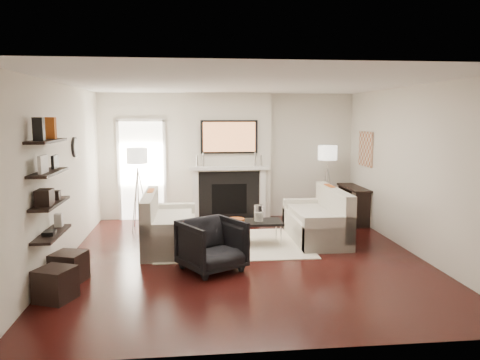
{
  "coord_description": "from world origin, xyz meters",
  "views": [
    {
      "loc": [
        -0.84,
        -7.11,
        2.21
      ],
      "look_at": [
        0.0,
        0.6,
        1.15
      ],
      "focal_mm": 35.0,
      "sensor_mm": 36.0,
      "label": 1
    }
  ],
  "objects": [
    {
      "name": "shelf_lower",
      "position": [
        -2.62,
        -1.0,
        1.1
      ],
      "size": [
        0.25,
        1.0,
        0.04
      ],
      "primitive_type": "cube",
      "color": "black",
      "rests_on": "wall_left"
    },
    {
      "name": "mantel_pilaster_r",
      "position": [
        0.72,
        2.71,
        0.55
      ],
      "size": [
        0.12,
        0.08,
        1.1
      ],
      "primitive_type": "cube",
      "color": "white",
      "rests_on": "floor"
    },
    {
      "name": "shelf_upper",
      "position": [
        -2.62,
        -1.0,
        1.5
      ],
      "size": [
        0.25,
        1.0,
        0.04
      ],
      "primitive_type": "cube",
      "color": "black",
      "rests_on": "wall_left"
    },
    {
      "name": "coffee_leg_sw",
      "position": [
        -0.32,
        0.91,
        0.19
      ],
      "size": [
        0.02,
        0.02,
        0.38
      ],
      "primitive_type": "cylinder",
      "color": "silver",
      "rests_on": "floor"
    },
    {
      "name": "lamp_left_shade",
      "position": [
        -1.85,
        2.11,
        1.45
      ],
      "size": [
        0.4,
        0.4,
        0.3
      ],
      "primitive_type": "cylinder",
      "color": "white",
      "rests_on": "lamp_left_post"
    },
    {
      "name": "loveseat_right_base",
      "position": [
        1.41,
        0.93,
        0.21
      ],
      "size": [
        0.85,
        1.8,
        0.42
      ],
      "primitive_type": "cube",
      "color": "beige",
      "rests_on": "floor"
    },
    {
      "name": "mantel_pilaster_l",
      "position": [
        -0.72,
        2.71,
        0.55
      ],
      "size": [
        0.12,
        0.08,
        1.1
      ],
      "primitive_type": "cube",
      "color": "white",
      "rests_on": "floor"
    },
    {
      "name": "decor_frame_b",
      "position": [
        -2.62,
        -0.69,
        1.61
      ],
      "size": [
        0.04,
        0.22,
        0.18
      ],
      "primitive_type": "cube",
      "color": "black",
      "rests_on": "shelf_upper"
    },
    {
      "name": "pillow_left_orange",
      "position": [
        -1.51,
        1.01,
        0.73
      ],
      "size": [
        0.1,
        0.42,
        0.42
      ],
      "primitive_type": "cube",
      "color": "#A94B14",
      "rests_on": "loveseat_left_cushion"
    },
    {
      "name": "ottoman_near",
      "position": [
        -2.47,
        -0.83,
        0.2
      ],
      "size": [
        0.5,
        0.5,
        0.4
      ],
      "primitive_type": "cube",
      "rotation": [
        0.0,
        0.0,
        -0.3
      ],
      "color": "black",
      "rests_on": "floor"
    },
    {
      "name": "decor_books",
      "position": [
        -2.62,
        -1.1,
        0.74
      ],
      "size": [
        0.14,
        0.2,
        0.05
      ],
      "primitive_type": "cube",
      "color": "black",
      "rests_on": "shelf_bottom"
    },
    {
      "name": "console_leg_s",
      "position": [
        2.57,
        2.77,
        0.35
      ],
      "size": [
        0.3,
        0.04,
        0.71
      ],
      "primitive_type": "cube",
      "color": "black",
      "rests_on": "floor"
    },
    {
      "name": "decor_box_tall",
      "position": [
        -2.62,
        -0.66,
        0.81
      ],
      "size": [
        0.1,
        0.1,
        0.18
      ],
      "primitive_type": "cube",
      "color": "white",
      "rests_on": "shelf_bottom"
    },
    {
      "name": "tv_screen",
      "position": [
        0.0,
        2.68,
        1.78
      ],
      "size": [
        1.1,
        0.0,
        0.62
      ],
      "primitive_type": "cube",
      "color": "#BF723F",
      "rests_on": "tv_body"
    },
    {
      "name": "pillow_right_orange",
      "position": [
        1.74,
        1.23,
        0.73
      ],
      "size": [
        0.1,
        0.42,
        0.42
      ],
      "primitive_type": "cube",
      "color": "#A94B14",
      "rests_on": "loveseat_right_cushion"
    },
    {
      "name": "candlestick_r_tall",
      "position": [
        0.55,
        2.7,
        1.3
      ],
      "size": [
        0.04,
        0.04,
        0.3
      ],
      "primitive_type": "cylinder",
      "color": "silver",
      "rests_on": "mantel_shelf"
    },
    {
      "name": "room_envelope",
      "position": [
        0.0,
        0.0,
        1.35
      ],
      "size": [
        6.0,
        6.0,
        6.0
      ],
      "color": "black",
      "rests_on": "ground"
    },
    {
      "name": "console_leg_n",
      "position": [
        2.57,
        1.67,
        0.35
      ],
      "size": [
        0.3,
        0.04,
        0.71
      ],
      "primitive_type": "cube",
      "color": "black",
      "rests_on": "floor"
    },
    {
      "name": "decor_magfile_a",
      "position": [
        -2.62,
        -1.29,
        2.06
      ],
      "size": [
        0.12,
        0.1,
        0.28
      ],
      "primitive_type": "cube",
      "color": "black",
      "rests_on": "shelf_top"
    },
    {
      "name": "loveseat_left_cushion",
      "position": [
        -1.13,
        0.71,
        0.47
      ],
      "size": [
        0.63,
        1.44,
        0.1
      ],
      "primitive_type": "cube",
      "color": "beige",
      "rests_on": "loveseat_left_base"
    },
    {
      "name": "rug",
      "position": [
        -0.11,
        0.76,
        0.01
      ],
      "size": [
        2.6,
        2.0,
        0.01
      ],
      "primitive_type": "cube",
      "color": "beige",
      "rests_on": "floor"
    },
    {
      "name": "lamp_right_post",
      "position": [
        2.05,
        2.43,
        0.6
      ],
      "size": [
        0.02,
        0.02,
        1.2
      ],
      "primitive_type": "cylinder",
      "color": "silver",
      "rests_on": "floor"
    },
    {
      "name": "coffee_leg_nw",
      "position": [
        -0.32,
        0.47,
        0.19
      ],
      "size": [
        0.02,
        0.02,
        0.38
      ],
      "primitive_type": "cylinder",
      "color": "silver",
      "rests_on": "floor"
    },
    {
      "name": "chimney_breast",
      "position": [
        0.0,
        2.88,
        1.35
      ],
      "size": [
        1.8,
        0.25,
        2.7
      ],
      "primitive_type": "cube",
      "color": "silver",
      "rests_on": "floor"
    },
    {
      "name": "copper_bowl",
      "position": [
        -0.07,
        0.69,
        0.45
      ],
      "size": [
        0.32,
        0.32,
        0.05
      ],
      "primitive_type": "cylinder",
      "color": "#C75C21",
      "rests_on": "coffee_table"
    },
    {
      "name": "loveseat_right_arm_s",
      "position": [
        1.41,
        1.74,
        0.3
      ],
      "size": [
        0.85,
        0.18,
        0.6
      ],
      "primitive_type": "cube",
      "color": "beige",
      "rests_on": "floor"
    },
    {
      "name": "mantel_shelf",
      "position": [
        0.0,
        2.69,
        1.12
      ],
      "size": [
        1.7,
        0.18,
        0.07
      ],
      "primitive_type": "cube",
      "color": "white",
      "rests_on": "chimney_breast"
    },
    {
      "name": "coffee_leg_ne",
      "position": [
        0.68,
        0.47,
        0.19
      ],
      "size": [
        0.02,
        0.02,
        0.38
      ],
      "primitive_type": "cylinder",
      "color": "silver",
      "rests_on": "floor"
    },
    {
      "name": "decor_frame_a",
      "position": [
        -2.62,
        -1.2,
        1.63
      ],
      "size": [
        0.04,
        0.3,
        0.22
      ],
      "primitive_type": "cube",
      "color": "white",
      "rests_on": "shelf_upper"
    },
    {
      "name": "door_trim_r",
      "position": [
        -1.37,
        2.96,
        1.05
      ],
      "size": [
        0.06,
        0.06,
        2.16
      ],
      "primitive_type": "cube",
      "color": "white",
      "rests_on": "floor"
    },
    {
      "name": "lamp_right_leg_b",
      "position": [
        2.0,
        2.52,
        0.6
      ],
      "size": [
        0.14,
        0.22,
        1.23
      ],
      "primitive_type": "cylinder",
      "rotation": [
        0.18,
        0.0,
        0.52
      ],
      "color": "silver",
      "rests_on": "floor"
    },
    {
      "name": "firebox",
      "position": [
        0.0,
        2.73,
        0.45
      ],
      "size": [
        0.75,
        0.02,
        0.65
      ],
      "primitive_type": "cube",
      "color": "black",
      "rests_on": "floor"
    },
    {
      "name": "decor_magfile_b",
      "position": [
        -2.62,
        -0.79,
        2.06
      ],
      "size": [
        0.12,
        0.1,
        0.28
      ],
      "primitive_type": "cube",
      "color": "#A94B14",
      "rests_on": "shelf_top"
    },
    {
      "name": "armchair",
      "position": [
        -0.53,
        -0.58,
        0.41
      ],
      "size": [
        1.06,
        1.04,
        0.81
      ],
      "primitive_type": "imported",
      "rotation": [
        0.0,
        0.0,
        0.53
      ],
      "color": "black",
      "rests_on": "floor"
    },
    {
      "name": "lamp_right_leg_c",
      "position": [
        1.99,
        2.33,
        0.6
      ],
      "size": [
        0.14,
        0.22,
        1.23
      ],
      "primitive_type": "cylinder",
      "rotation": [
        0.18,
        0.0,
        2.62
      ],
      "color": "silver",
      "rests_on": "floor"
    },
    {
      "name": "shelf_top",
      "position": [
        -2.62,
        -1.0,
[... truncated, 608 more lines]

